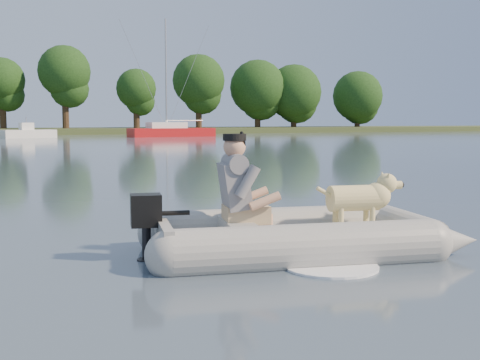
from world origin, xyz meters
name	(u,v)px	position (x,y,z in m)	size (l,w,h in m)	color
water	(306,263)	(0.00, 0.00, 0.00)	(160.00, 160.00, 0.00)	slate
shore_bank	(28,132)	(0.00, 62.00, 0.25)	(160.00, 12.00, 0.70)	#47512D
treeline	(84,84)	(5.75, 61.07, 5.30)	(84.66, 7.35, 9.27)	#332316
dinghy	(300,198)	(0.19, 0.52, 0.64)	(4.96, 3.42, 1.48)	gray
man	(236,182)	(-0.54, 0.69, 0.83)	(0.78, 0.67, 1.16)	slate
dog	(354,203)	(0.88, 0.46, 0.56)	(1.00, 0.36, 0.67)	#D4C17A
outboard_motor	(146,230)	(-1.57, 0.80, 0.33)	(0.44, 0.31, 0.84)	black
motorboat	(29,128)	(-0.60, 47.85, 0.85)	(4.43, 1.70, 1.88)	white
sailboat	(171,132)	(11.46, 46.96, 0.46)	(7.90, 3.14, 10.58)	#A71315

